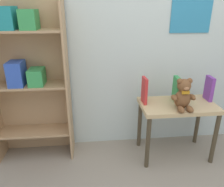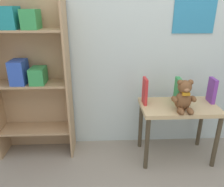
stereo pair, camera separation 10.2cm
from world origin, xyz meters
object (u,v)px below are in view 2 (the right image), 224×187
object	(u,v)px
display_table	(178,114)
teddy_bear	(184,97)
book_standing_red	(144,91)
book_standing_purple	(212,90)
bookshelf_side	(30,73)
book_standing_green	(178,90)

from	to	relation	value
display_table	teddy_bear	world-z (taller)	teddy_bear
display_table	book_standing_red	bearing A→B (deg)	169.79
book_standing_purple	bookshelf_side	bearing A→B (deg)	177.70
book_standing_red	book_standing_purple	distance (m)	0.62
book_standing_green	book_standing_red	bearing A→B (deg)	-174.16
teddy_bear	book_standing_red	xyz separation A→B (m)	(-0.31, 0.15, -0.00)
bookshelf_side	teddy_bear	xyz separation A→B (m)	(1.33, -0.26, -0.15)
display_table	book_standing_purple	world-z (taller)	book_standing_purple
display_table	book_standing_purple	distance (m)	0.38
book_standing_green	book_standing_purple	bearing A→B (deg)	0.05
display_table	book_standing_purple	bearing A→B (deg)	11.46
book_standing_green	book_standing_purple	size ratio (longest dim) A/B	1.01
teddy_bear	book_standing_green	xyz separation A→B (m)	(0.01, 0.17, -0.01)
teddy_bear	book_standing_green	world-z (taller)	teddy_bear
book_standing_purple	display_table	bearing A→B (deg)	-167.28
book_standing_red	book_standing_purple	bearing A→B (deg)	-1.16
teddy_bear	book_standing_red	size ratio (longest dim) A/B	1.13
bookshelf_side	display_table	xyz separation A→B (m)	(1.34, -0.17, -0.36)
bookshelf_side	teddy_bear	bearing A→B (deg)	-11.18
bookshelf_side	book_standing_red	xyz separation A→B (m)	(1.02, -0.11, -0.15)
bookshelf_side	book_standing_green	bearing A→B (deg)	-3.86
display_table	book_standing_green	bearing A→B (deg)	90.00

